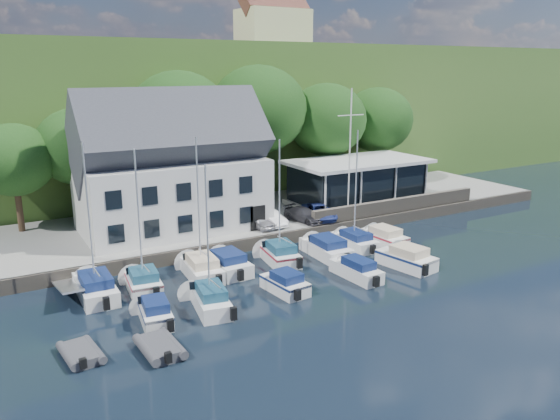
# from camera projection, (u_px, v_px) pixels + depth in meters

# --- Properties ---
(ground) EXTENTS (180.00, 180.00, 0.00)m
(ground) POSITION_uv_depth(u_px,v_px,m) (373.00, 293.00, 33.73)
(ground) COLOR black
(ground) RESTS_ON ground
(quay) EXTENTS (60.00, 13.00, 1.00)m
(quay) POSITION_uv_depth(u_px,v_px,m) (247.00, 219.00, 48.27)
(quay) COLOR gray
(quay) RESTS_ON ground
(quay_face) EXTENTS (60.00, 0.30, 1.00)m
(quay_face) POSITION_uv_depth(u_px,v_px,m) (284.00, 238.00, 42.82)
(quay_face) COLOR #5E574B
(quay_face) RESTS_ON ground
(hillside) EXTENTS (160.00, 75.00, 16.00)m
(hillside) POSITION_uv_depth(u_px,v_px,m) (116.00, 104.00, 83.68)
(hillside) COLOR #335620
(hillside) RESTS_ON ground
(field_patch) EXTENTS (50.00, 30.00, 0.30)m
(field_patch) POSITION_uv_depth(u_px,v_px,m) (149.00, 51.00, 92.18)
(field_patch) COLOR #5A6B35
(field_patch) RESTS_ON hillside
(farmhouse) EXTENTS (10.40, 7.00, 8.20)m
(farmhouse) POSITION_uv_depth(u_px,v_px,m) (273.00, 23.00, 82.84)
(farmhouse) COLOR beige
(farmhouse) RESTS_ON hillside
(harbor_building) EXTENTS (14.40, 8.20, 8.70)m
(harbor_building) POSITION_uv_depth(u_px,v_px,m) (172.00, 175.00, 42.83)
(harbor_building) COLOR silver
(harbor_building) RESTS_ON quay
(club_pavilion) EXTENTS (13.20, 7.20, 4.10)m
(club_pavilion) POSITION_uv_depth(u_px,v_px,m) (357.00, 181.00, 51.68)
(club_pavilion) COLOR black
(club_pavilion) RESTS_ON quay
(seawall) EXTENTS (18.00, 0.50, 1.20)m
(seawall) POSITION_uv_depth(u_px,v_px,m) (397.00, 205.00, 48.67)
(seawall) COLOR #5E574B
(seawall) RESTS_ON quay
(gangway) EXTENTS (1.20, 6.00, 1.40)m
(gangway) POSITION_uv_depth(u_px,v_px,m) (67.00, 296.00, 33.31)
(gangway) COLOR silver
(gangway) RESTS_ON ground
(car_silver) EXTENTS (2.25, 3.61, 1.15)m
(car_silver) POSITION_uv_depth(u_px,v_px,m) (258.00, 221.00, 43.65)
(car_silver) COLOR #B1B1B6
(car_silver) RESTS_ON quay
(car_white) EXTENTS (1.50, 3.72, 1.20)m
(car_white) POSITION_uv_depth(u_px,v_px,m) (270.00, 218.00, 44.47)
(car_white) COLOR white
(car_white) RESTS_ON quay
(car_dgrey) EXTENTS (2.36, 4.15, 1.13)m
(car_dgrey) POSITION_uv_depth(u_px,v_px,m) (304.00, 215.00, 45.63)
(car_dgrey) COLOR #333238
(car_dgrey) RESTS_ON quay
(car_blue) EXTENTS (2.35, 4.13, 1.33)m
(car_blue) POSITION_uv_depth(u_px,v_px,m) (319.00, 211.00, 46.37)
(car_blue) COLOR navy
(car_blue) RESTS_ON quay
(flagpole) EXTENTS (2.61, 0.20, 10.88)m
(flagpole) POSITION_uv_depth(u_px,v_px,m) (350.00, 155.00, 45.64)
(flagpole) COLOR silver
(flagpole) RESTS_ON quay
(tree_0) EXTENTS (6.19, 6.19, 8.46)m
(tree_0) POSITION_uv_depth(u_px,v_px,m) (16.00, 178.00, 41.96)
(tree_0) COLOR #143710
(tree_0) RESTS_ON quay
(tree_1) EXTENTS (6.87, 6.87, 9.39)m
(tree_1) POSITION_uv_depth(u_px,v_px,m) (80.00, 166.00, 44.49)
(tree_1) COLOR #143710
(tree_1) RESTS_ON quay
(tree_2) EXTENTS (9.00, 9.00, 12.31)m
(tree_2) POSITION_uv_depth(u_px,v_px,m) (180.00, 140.00, 49.09)
(tree_2) COLOR #143710
(tree_2) RESTS_ON quay
(tree_3) EXTENTS (9.37, 9.37, 12.81)m
(tree_3) POSITION_uv_depth(u_px,v_px,m) (259.00, 132.00, 52.91)
(tree_3) COLOR #143710
(tree_3) RESTS_ON quay
(tree_4) EXTENTS (8.08, 8.08, 11.04)m
(tree_4) POSITION_uv_depth(u_px,v_px,m) (326.00, 138.00, 55.37)
(tree_4) COLOR #143710
(tree_4) RESTS_ON quay
(tree_5) EXTENTS (7.68, 7.68, 10.49)m
(tree_5) POSITION_uv_depth(u_px,v_px,m) (377.00, 136.00, 59.33)
(tree_5) COLOR #143710
(tree_5) RESTS_ON quay
(boat_r1_0) EXTENTS (2.31, 6.96, 9.28)m
(boat_r1_0) POSITION_uv_depth(u_px,v_px,m) (89.00, 223.00, 32.00)
(boat_r1_0) COLOR silver
(boat_r1_0) RESTS_ON ground
(boat_r1_1) EXTENTS (2.59, 5.44, 8.79)m
(boat_r1_1) POSITION_uv_depth(u_px,v_px,m) (139.00, 223.00, 32.98)
(boat_r1_1) COLOR silver
(boat_r1_1) RESTS_ON ground
(boat_r1_2) EXTENTS (2.65, 6.73, 9.09)m
(boat_r1_2) POSITION_uv_depth(u_px,v_px,m) (199.00, 210.00, 35.27)
(boat_r1_2) COLOR silver
(boat_r1_2) RESTS_ON ground
(boat_r1_3) EXTENTS (2.42, 6.13, 1.52)m
(boat_r1_3) POSITION_uv_depth(u_px,v_px,m) (227.00, 261.00, 37.00)
(boat_r1_3) COLOR silver
(boat_r1_3) RESTS_ON ground
(boat_r1_4) EXTENTS (2.90, 6.00, 9.33)m
(boat_r1_4) POSITION_uv_depth(u_px,v_px,m) (280.00, 199.00, 37.84)
(boat_r1_4) COLOR silver
(boat_r1_4) RESTS_ON ground
(boat_r1_5) EXTENTS (2.48, 6.68, 1.50)m
(boat_r1_5) POSITION_uv_depth(u_px,v_px,m) (326.00, 246.00, 40.19)
(boat_r1_5) COLOR silver
(boat_r1_5) RESTS_ON ground
(boat_r1_6) EXTENTS (1.98, 5.96, 8.41)m
(boat_r1_6) POSITION_uv_depth(u_px,v_px,m) (356.00, 195.00, 41.16)
(boat_r1_6) COLOR silver
(boat_r1_6) RESTS_ON ground
(boat_r1_7) EXTENTS (2.44, 6.07, 1.45)m
(boat_r1_7) POSITION_uv_depth(u_px,v_px,m) (383.00, 235.00, 42.81)
(boat_r1_7) COLOR silver
(boat_r1_7) RESTS_ON ground
(boat_r2_0) EXTENTS (2.29, 5.02, 1.39)m
(boat_r2_0) POSITION_uv_depth(u_px,v_px,m) (155.00, 310.00, 29.70)
(boat_r2_0) COLOR silver
(boat_r2_0) RESTS_ON ground
(boat_r2_1) EXTENTS (2.84, 6.46, 9.16)m
(boat_r2_1) POSITION_uv_depth(u_px,v_px,m) (207.00, 233.00, 30.36)
(boat_r2_1) COLOR silver
(boat_r2_1) RESTS_ON ground
(boat_r2_2) EXTENTS (2.29, 4.85, 1.38)m
(boat_r2_2) POSITION_uv_depth(u_px,v_px,m) (285.00, 282.00, 33.68)
(boat_r2_2) COLOR silver
(boat_r2_2) RESTS_ON ground
(boat_r2_3) EXTENTS (1.91, 5.84, 1.39)m
(boat_r2_3) POSITION_uv_depth(u_px,v_px,m) (356.00, 268.00, 35.98)
(boat_r2_3) COLOR silver
(boat_r2_3) RESTS_ON ground
(boat_r2_4) EXTENTS (3.13, 6.15, 1.57)m
(boat_r2_4) POSITION_uv_depth(u_px,v_px,m) (406.00, 256.00, 37.88)
(boat_r2_4) COLOR silver
(boat_r2_4) RESTS_ON ground
(dinghy_0) EXTENTS (2.00, 3.01, 0.66)m
(dinghy_0) POSITION_uv_depth(u_px,v_px,m) (81.00, 352.00, 26.08)
(dinghy_0) COLOR #3B3C41
(dinghy_0) RESTS_ON ground
(dinghy_1) EXTENTS (2.00, 3.20, 0.73)m
(dinghy_1) POSITION_uv_depth(u_px,v_px,m) (160.00, 346.00, 26.58)
(dinghy_1) COLOR #3B3C41
(dinghy_1) RESTS_ON ground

